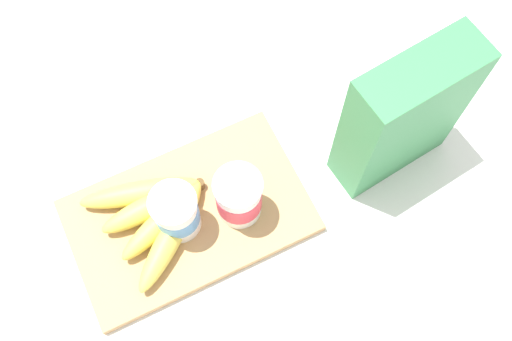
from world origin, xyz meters
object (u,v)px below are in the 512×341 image
Objects in this scene: yogurt_cup_front at (239,197)px; yogurt_cup_back at (176,213)px; cutting_board at (189,216)px; banana_bunch at (156,213)px; cereal_box at (403,117)px.

yogurt_cup_front is 0.09m from yogurt_cup_back.
banana_bunch is at bearing -19.59° from cutting_board.
banana_bunch is (0.11, -0.04, -0.03)m from yogurt_cup_front.
cereal_box is at bearing 174.86° from yogurt_cup_back.
banana_bunch is at bearing 165.30° from cereal_box.
cereal_box reaches higher than yogurt_cup_front.
yogurt_cup_back is (0.02, 0.01, 0.06)m from cutting_board.
cereal_box is at bearing 171.61° from banana_bunch.
banana_bunch is (0.36, -0.05, -0.09)m from cereal_box.
cutting_board is at bearing 166.86° from cereal_box.
yogurt_cup_front is 1.03× the size of yogurt_cup_back.
yogurt_cup_back is at bearing 26.80° from cutting_board.
cutting_board is 0.10m from yogurt_cup_front.
banana_bunch is (0.03, -0.02, -0.03)m from yogurt_cup_back.
cereal_box is 0.25m from yogurt_cup_front.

